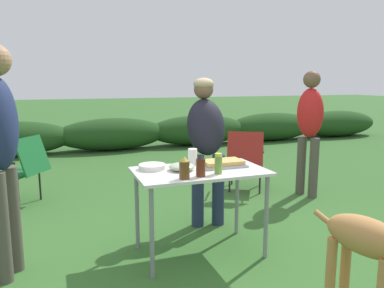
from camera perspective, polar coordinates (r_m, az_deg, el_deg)
name	(u,v)px	position (r m, az deg, el deg)	size (l,w,h in m)	color
ground_plane	(200,252)	(3.40, 1.19, -16.18)	(60.00, 60.00, 0.00)	#336028
shrub_hedge	(112,134)	(8.28, -12.05, 1.49)	(14.40, 0.90, 0.69)	#1E4219
folding_table	(200,179)	(3.17, 1.23, -5.32)	(1.10, 0.64, 0.74)	silver
food_tray	(222,163)	(3.29, 4.67, -2.98)	(0.39, 0.25, 0.06)	#9E9EA3
plate_stack	(152,167)	(3.19, -6.09, -3.47)	(0.23, 0.23, 0.04)	white
mixing_bowl	(182,167)	(3.13, -1.57, -3.47)	(0.22, 0.22, 0.06)	#ADBC99
paper_cup_stack	(192,157)	(3.30, 0.04, -2.01)	(0.08, 0.08, 0.15)	white
beer_bottle	(184,168)	(2.85, -1.17, -3.70)	(0.08, 0.08, 0.18)	brown
relish_jar	(218,164)	(3.02, 4.04, -3.02)	(0.06, 0.06, 0.17)	olive
bbq_sauce_bottle	(201,166)	(2.92, 1.33, -3.34)	(0.07, 0.07, 0.18)	#562314
standing_person_in_red_jacket	(206,136)	(3.84, 2.16, 1.29)	(0.46, 0.54, 1.51)	#232D4C
standing_person_in_dark_puffer	(1,138)	(3.04, -27.13, 0.85)	(0.33, 0.39, 1.74)	#4C473D
standing_person_in_navy_coat	(310,122)	(4.98, 17.49, 3.22)	(0.34, 0.41, 1.61)	#4C473D
dog	(372,248)	(2.43, 25.77, -14.13)	(0.32, 0.79, 0.76)	#B27A42
camp_chair_green_behind_table	(245,157)	(5.07, 8.15, -2.03)	(0.70, 0.74, 0.83)	maroon
camp_chair_near_hedge	(21,167)	(4.93, -24.56, -3.15)	(0.75, 0.71, 0.83)	#19602D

